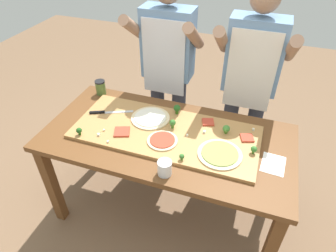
{
  "coord_description": "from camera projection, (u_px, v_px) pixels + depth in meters",
  "views": [
    {
      "loc": [
        0.51,
        -1.44,
        2.09
      ],
      "look_at": [
        -0.01,
        0.07,
        0.83
      ],
      "focal_mm": 31.48,
      "sensor_mm": 36.0,
      "label": 1
    }
  ],
  "objects": [
    {
      "name": "pizza_slice_far_left",
      "position": [
        122.0,
        132.0,
        1.99
      ],
      "size": [
        0.13,
        0.13,
        0.01
      ],
      "primitive_type": "cube",
      "rotation": [
        0.0,
        0.0,
        0.37
      ],
      "color": "#BC3D28",
      "rests_on": "cutting_board"
    },
    {
      "name": "broccoli_floret_center_left",
      "position": [
        177.0,
        108.0,
        2.13
      ],
      "size": [
        0.05,
        0.05,
        0.07
      ],
      "color": "#2C5915",
      "rests_on": "cutting_board"
    },
    {
      "name": "pizza_whole_white_garlic",
      "position": [
        150.0,
        118.0,
        2.11
      ],
      "size": [
        0.28,
        0.28,
        0.02
      ],
      "color": "beige",
      "rests_on": "cutting_board"
    },
    {
      "name": "cheese_crumble_d",
      "position": [
        253.0,
        129.0,
        2.0
      ],
      "size": [
        0.02,
        0.02,
        0.02
      ],
      "primitive_type": "cube",
      "rotation": [
        0.0,
        0.0,
        0.01
      ],
      "color": "silver",
      "rests_on": "cutting_board"
    },
    {
      "name": "broccoli_floret_back_left",
      "position": [
        79.0,
        131.0,
        1.95
      ],
      "size": [
        0.04,
        0.04,
        0.05
      ],
      "color": "#2C5915",
      "rests_on": "cutting_board"
    },
    {
      "name": "broccoli_floret_back_right",
      "position": [
        254.0,
        149.0,
        1.81
      ],
      "size": [
        0.04,
        0.04,
        0.05
      ],
      "color": "#3F7220",
      "rests_on": "cutting_board"
    },
    {
      "name": "pizza_whole_pesto_green",
      "position": [
        220.0,
        154.0,
        1.82
      ],
      "size": [
        0.28,
        0.28,
        0.02
      ],
      "color": "beige",
      "rests_on": "cutting_board"
    },
    {
      "name": "cook_right",
      "position": [
        250.0,
        78.0,
        2.23
      ],
      "size": [
        0.54,
        0.39,
        1.67
      ],
      "color": "#333847",
      "rests_on": "ground"
    },
    {
      "name": "cheese_crumble_b",
      "position": [
        204.0,
        132.0,
        1.98
      ],
      "size": [
        0.02,
        0.02,
        0.02
      ],
      "primitive_type": "cube",
      "rotation": [
        0.0,
        0.0,
        1.45
      ],
      "color": "white",
      "rests_on": "cutting_board"
    },
    {
      "name": "broccoli_floret_front_right",
      "position": [
        226.0,
        129.0,
        1.96
      ],
      "size": [
        0.05,
        0.05,
        0.06
      ],
      "color": "#487A23",
      "rests_on": "cutting_board"
    },
    {
      "name": "ground_plane",
      "position": [
        167.0,
        208.0,
        2.49
      ],
      "size": [
        8.0,
        8.0,
        0.0
      ],
      "primitive_type": "plane",
      "color": "brown"
    },
    {
      "name": "recipe_note",
      "position": [
        273.0,
        164.0,
        1.79
      ],
      "size": [
        0.15,
        0.19,
        0.0
      ],
      "primitive_type": "cube",
      "rotation": [
        0.0,
        0.0,
        -0.06
      ],
      "color": "white",
      "rests_on": "prep_table"
    },
    {
      "name": "prep_table",
      "position": [
        167.0,
        147.0,
        2.06
      ],
      "size": [
        1.69,
        0.83,
        0.8
      ],
      "color": "brown",
      "rests_on": "ground"
    },
    {
      "name": "pizza_whole_tomato_red",
      "position": [
        163.0,
        140.0,
        1.91
      ],
      "size": [
        0.2,
        0.2,
        0.02
      ],
      "color": "beige",
      "rests_on": "cutting_board"
    },
    {
      "name": "cheese_crumble_f",
      "position": [
        108.0,
        142.0,
        1.91
      ],
      "size": [
        0.02,
        0.02,
        0.01
      ],
      "primitive_type": "cube",
      "rotation": [
        0.0,
        0.0,
        0.47
      ],
      "color": "silver",
      "rests_on": "cutting_board"
    },
    {
      "name": "broccoli_floret_front_mid",
      "position": [
        182.0,
        157.0,
        1.77
      ],
      "size": [
        0.03,
        0.03,
        0.04
      ],
      "color": "#3F7220",
      "rests_on": "cutting_board"
    },
    {
      "name": "broccoli_floret_center_right",
      "position": [
        173.0,
        123.0,
        2.0
      ],
      "size": [
        0.04,
        0.04,
        0.07
      ],
      "color": "#3F7220",
      "rests_on": "cutting_board"
    },
    {
      "name": "cook_left",
      "position": [
        168.0,
        65.0,
        2.4
      ],
      "size": [
        0.54,
        0.39,
        1.67
      ],
      "color": "#333847",
      "rests_on": "ground"
    },
    {
      "name": "cheese_crumble_e",
      "position": [
        187.0,
        135.0,
        1.96
      ],
      "size": [
        0.02,
        0.02,
        0.01
      ],
      "primitive_type": "cube",
      "rotation": [
        0.0,
        0.0,
        0.24
      ],
      "color": "white",
      "rests_on": "cutting_board"
    },
    {
      "name": "flour_cup",
      "position": [
        165.0,
        168.0,
        1.7
      ],
      "size": [
        0.09,
        0.09,
        0.09
      ],
      "color": "white",
      "rests_on": "prep_table"
    },
    {
      "name": "cheese_crumble_c",
      "position": [
        104.0,
        130.0,
        2.0
      ],
      "size": [
        0.02,
        0.02,
        0.01
      ],
      "primitive_type": "cube",
      "rotation": [
        0.0,
        0.0,
        1.22
      ],
      "color": "silver",
      "rests_on": "cutting_board"
    },
    {
      "name": "sauce_jar",
      "position": [
        101.0,
        87.0,
        2.38
      ],
      "size": [
        0.08,
        0.08,
        0.12
      ],
      "color": "#517033",
      "rests_on": "prep_table"
    },
    {
      "name": "cheese_crumble_a",
      "position": [
        99.0,
        135.0,
        1.96
      ],
      "size": [
        0.02,
        0.02,
        0.02
      ],
      "primitive_type": "cube",
      "rotation": [
        0.0,
        0.0,
        0.07
      ],
      "color": "white",
      "rests_on": "cutting_board"
    },
    {
      "name": "cutting_board",
      "position": [
        165.0,
        132.0,
        2.01
      ],
      "size": [
        1.26,
        0.54,
        0.02
      ],
      "primitive_type": "cube",
      "color": "#B27F47",
      "rests_on": "prep_table"
    },
    {
      "name": "pizza_slice_near_right",
      "position": [
        247.0,
        138.0,
        1.94
      ],
      "size": [
        0.1,
        0.1,
        0.01
      ],
      "primitive_type": "cube",
      "rotation": [
        0.0,
        0.0,
        0.34
      ],
      "color": "#BC3D28",
      "rests_on": "cutting_board"
    },
    {
      "name": "pizza_slice_far_right",
      "position": [
        208.0,
        122.0,
        2.07
      ],
      "size": [
        0.1,
        0.1,
        0.01
      ],
      "primitive_type": "cube",
      "rotation": [
        0.0,
        0.0,
        0.32
      ],
      "color": "#BC3D28",
      "rests_on": "cutting_board"
    },
    {
      "name": "chefs_knife",
      "position": [
        105.0,
        112.0,
        2.17
      ],
      "size": [
        0.3,
        0.15,
        0.02
      ],
      "color": "#B7BABF",
      "rests_on": "cutting_board"
    }
  ]
}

